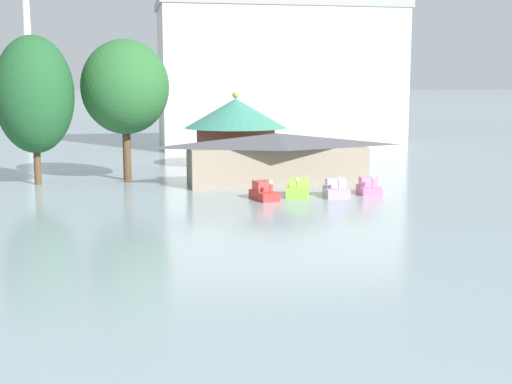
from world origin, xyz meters
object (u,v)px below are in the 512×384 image
object	(u,v)px
shoreline_tree_mid	(125,87)
background_building_block	(280,75)
pedal_boat_red	(264,192)
pedal_boat_pink	(369,187)
boathouse	(276,157)
green_roof_pavilion	(236,128)
shoreline_tree_tall_left	(34,95)
pedal_boat_lavender	(336,190)
pedal_boat_lime	(298,189)

from	to	relation	value
shoreline_tree_mid	background_building_block	distance (m)	37.57
pedal_boat_red	shoreline_tree_mid	xyz separation A→B (m)	(-9.84, 12.67, 7.66)
pedal_boat_pink	boathouse	xyz separation A→B (m)	(-5.91, 6.78, 1.76)
green_roof_pavilion	shoreline_tree_tall_left	bearing A→B (deg)	-150.46
pedal_boat_lavender	shoreline_tree_mid	size ratio (longest dim) A/B	0.22
boathouse	green_roof_pavilion	bearing A→B (deg)	95.22
pedal_boat_red	pedal_boat_pink	world-z (taller)	pedal_boat_red
pedal_boat_red	boathouse	size ratio (longest dim) A/B	0.19
pedal_boat_pink	background_building_block	size ratio (longest dim) A/B	0.08
pedal_boat_lime	boathouse	size ratio (longest dim) A/B	0.21
pedal_boat_lime	green_roof_pavilion	size ratio (longest dim) A/B	0.31
pedal_boat_pink	background_building_block	world-z (taller)	background_building_block
pedal_boat_pink	green_roof_pavilion	bearing A→B (deg)	-156.00
boathouse	green_roof_pavilion	size ratio (longest dim) A/B	1.51
shoreline_tree_mid	pedal_boat_lavender	bearing A→B (deg)	-38.91
pedal_boat_lime	pedal_boat_lavender	distance (m)	2.86
pedal_boat_lavender	shoreline_tree_mid	distance (m)	21.30
pedal_boat_red	shoreline_tree_mid	size ratio (longest dim) A/B	0.25
pedal_boat_pink	shoreline_tree_mid	size ratio (longest dim) A/B	0.21
pedal_boat_pink	boathouse	world-z (taller)	boathouse
pedal_boat_red	green_roof_pavilion	world-z (taller)	green_roof_pavilion
pedal_boat_lavender	pedal_boat_pink	distance (m)	3.11
pedal_boat_lime	background_building_block	xyz separation A→B (m)	(8.05, 42.99, 9.07)
green_roof_pavilion	shoreline_tree_mid	size ratio (longest dim) A/B	0.86
pedal_boat_lime	pedal_boat_pink	bearing A→B (deg)	110.52
green_roof_pavilion	pedal_boat_red	bearing A→B (deg)	-93.65
pedal_boat_lime	pedal_boat_lavender	size ratio (longest dim) A/B	1.22
pedal_boat_red	boathouse	distance (m)	8.53
pedal_boat_red	pedal_boat_lime	xyz separation A→B (m)	(2.88, 0.95, 0.01)
pedal_boat_red	background_building_block	bearing A→B (deg)	154.15
pedal_boat_pink	shoreline_tree_tall_left	bearing A→B (deg)	-106.46
pedal_boat_lime	boathouse	world-z (taller)	boathouse
pedal_boat_lime	green_roof_pavilion	world-z (taller)	green_roof_pavilion
pedal_boat_lime	shoreline_tree_mid	size ratio (longest dim) A/B	0.27
boathouse	background_building_block	xyz separation A→B (m)	(8.25, 36.03, 7.35)
pedal_boat_pink	green_roof_pavilion	xyz separation A→B (m)	(-7.19, 20.78, 3.46)
pedal_boat_red	shoreline_tree_tall_left	distance (m)	21.87
boathouse	shoreline_tree_mid	bearing A→B (deg)	159.18
pedal_boat_lime	shoreline_tree_tall_left	world-z (taller)	shoreline_tree_tall_left
pedal_boat_pink	green_roof_pavilion	size ratio (longest dim) A/B	0.24
pedal_boat_pink	background_building_block	distance (m)	43.83
pedal_boat_red	background_building_block	size ratio (longest dim) A/B	0.09
green_roof_pavilion	pedal_boat_pink	bearing A→B (deg)	-70.91
pedal_boat_lavender	pedal_boat_pink	world-z (taller)	pedal_boat_lavender
boathouse	pedal_boat_pink	bearing A→B (deg)	-48.90
pedal_boat_red	shoreline_tree_mid	distance (m)	17.78
pedal_boat_lavender	shoreline_tree_tall_left	xyz separation A→B (m)	(-22.99, 11.10, 7.04)
pedal_boat_lime	pedal_boat_pink	size ratio (longest dim) A/B	1.29
green_roof_pavilion	boathouse	bearing A→B (deg)	-84.78
pedal_boat_lime	pedal_boat_lavender	xyz separation A→B (m)	(2.75, -0.77, 0.00)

